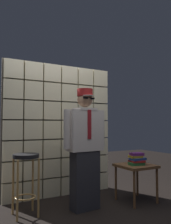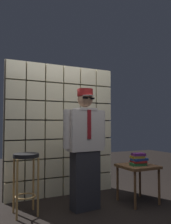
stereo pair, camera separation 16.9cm
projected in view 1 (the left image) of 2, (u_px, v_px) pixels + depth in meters
name	position (u px, v px, depth m)	size (l,w,h in m)	color
ground_plane	(101.00, 224.00, 2.76)	(12.00, 12.00, 0.00)	black
glass_block_wall	(60.00, 130.00, 3.94)	(1.91, 0.10, 2.23)	beige
standing_person	(85.00, 146.00, 3.28)	(0.67, 0.30, 1.69)	#28282D
bar_stool	(26.00, 170.00, 3.03)	(0.34, 0.34, 0.80)	black
side_table	(136.00, 169.00, 3.59)	(0.52, 0.52, 0.56)	brown
book_stack	(137.00, 159.00, 3.56)	(0.26, 0.22, 0.18)	#1E592D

